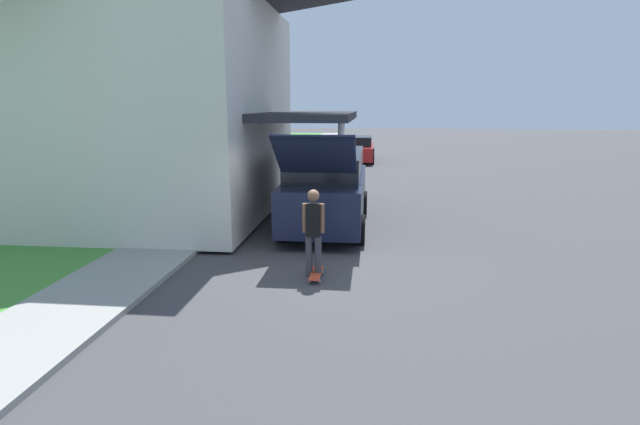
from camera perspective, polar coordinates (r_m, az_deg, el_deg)
The scene contains 9 objects.
ground_plane at distance 10.26m, azimuth -0.21°, elevation -5.87°, with size 120.00×120.00×0.00m, color #3D3D3F.
lawn at distance 18.40m, azimuth -23.58°, elevation 1.35°, with size 10.00×80.00×0.08m.
sidewalk at distance 16.67m, azimuth -10.30°, elevation 1.18°, with size 1.80×80.00×0.10m.
house at distance 16.31m, azimuth -25.56°, elevation 15.96°, with size 13.50×8.68×8.67m.
lawn_tree_near at distance 13.87m, azimuth -18.34°, elevation 21.58°, with size 3.53×3.53×7.31m.
suv_parked at distance 13.12m, azimuth 0.80°, elevation 2.89°, with size 2.08×5.84×2.62m.
car_down_street at distance 28.75m, azimuth 4.37°, elevation 7.18°, with size 1.86×4.35×1.43m.
skateboarder at distance 9.24m, azimuth -0.76°, elevation -1.93°, with size 0.41×0.22×1.67m.
skateboard at distance 9.43m, azimuth -0.45°, elevation -6.99°, with size 0.22×0.83×0.10m.
Camera 1 is at (1.07, -9.69, 3.19)m, focal length 28.00 mm.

